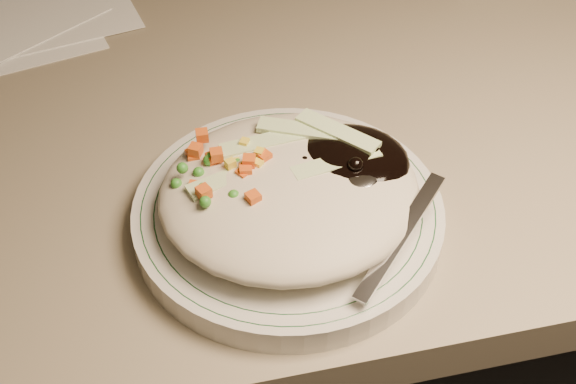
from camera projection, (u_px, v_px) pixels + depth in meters
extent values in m
cube|color=gray|center=(347.00, 65.00, 0.80)|extent=(1.40, 0.70, 0.04)
cylinder|color=silver|center=(288.00, 216.00, 0.61)|extent=(0.23, 0.23, 0.02)
torus|color=#144723|center=(288.00, 207.00, 0.60)|extent=(0.22, 0.22, 0.00)
torus|color=#144723|center=(288.00, 207.00, 0.60)|extent=(0.20, 0.20, 0.00)
ellipsoid|color=#B7AD95|center=(290.00, 193.00, 0.58)|extent=(0.19, 0.18, 0.04)
ellipsoid|color=black|center=(344.00, 165.00, 0.60)|extent=(0.10, 0.09, 0.03)
ellipsoid|color=orange|center=(224.00, 182.00, 0.59)|extent=(0.08, 0.08, 0.02)
sphere|color=black|center=(304.00, 163.00, 0.59)|extent=(0.01, 0.01, 0.01)
sphere|color=black|center=(340.00, 152.00, 0.60)|extent=(0.01, 0.01, 0.01)
sphere|color=black|center=(373.00, 150.00, 0.59)|extent=(0.01, 0.01, 0.01)
sphere|color=black|center=(359.00, 146.00, 0.60)|extent=(0.01, 0.01, 0.01)
sphere|color=black|center=(355.00, 165.00, 0.58)|extent=(0.01, 0.01, 0.01)
sphere|color=black|center=(340.00, 159.00, 0.59)|extent=(0.01, 0.01, 0.01)
sphere|color=black|center=(350.00, 147.00, 0.60)|extent=(0.01, 0.01, 0.01)
cube|color=#D15117|center=(217.00, 155.00, 0.58)|extent=(0.01, 0.01, 0.01)
cube|color=#D15117|center=(244.00, 183.00, 0.57)|extent=(0.01, 0.01, 0.01)
cube|color=#D15117|center=(196.00, 150.00, 0.59)|extent=(0.01, 0.01, 0.01)
cube|color=#D15117|center=(249.00, 161.00, 0.58)|extent=(0.01, 0.01, 0.01)
cube|color=#D15117|center=(246.00, 171.00, 0.57)|extent=(0.01, 0.01, 0.01)
cube|color=#D15117|center=(193.00, 155.00, 0.60)|extent=(0.01, 0.01, 0.01)
cube|color=#D15117|center=(213.00, 158.00, 0.58)|extent=(0.01, 0.01, 0.01)
cube|color=#D15117|center=(244.00, 175.00, 0.57)|extent=(0.01, 0.01, 0.01)
cube|color=#D15117|center=(264.00, 157.00, 0.58)|extent=(0.01, 0.01, 0.01)
cube|color=#D15117|center=(202.00, 136.00, 0.59)|extent=(0.01, 0.01, 0.01)
cube|color=#D15117|center=(204.00, 192.00, 0.56)|extent=(0.01, 0.01, 0.01)
cube|color=#D15117|center=(253.00, 198.00, 0.55)|extent=(0.01, 0.01, 0.01)
cube|color=#D15117|center=(195.00, 188.00, 0.57)|extent=(0.01, 0.01, 0.01)
cube|color=#D15117|center=(195.00, 159.00, 0.60)|extent=(0.01, 0.01, 0.01)
sphere|color=#388C28|center=(243.00, 167.00, 0.58)|extent=(0.01, 0.01, 0.01)
sphere|color=#388C28|center=(205.00, 202.00, 0.55)|extent=(0.01, 0.01, 0.01)
sphere|color=#388C28|center=(199.00, 172.00, 0.58)|extent=(0.01, 0.01, 0.01)
sphere|color=#388C28|center=(182.00, 168.00, 0.57)|extent=(0.01, 0.01, 0.01)
sphere|color=#388C28|center=(238.00, 164.00, 0.59)|extent=(0.01, 0.01, 0.01)
sphere|color=#388C28|center=(255.00, 195.00, 0.57)|extent=(0.01, 0.01, 0.01)
sphere|color=#388C28|center=(224.00, 178.00, 0.58)|extent=(0.01, 0.01, 0.01)
sphere|color=#388C28|center=(219.00, 198.00, 0.57)|extent=(0.01, 0.01, 0.01)
sphere|color=#388C28|center=(176.00, 184.00, 0.57)|extent=(0.01, 0.01, 0.01)
sphere|color=#388C28|center=(211.00, 157.00, 0.58)|extent=(0.01, 0.01, 0.01)
sphere|color=#388C28|center=(209.00, 160.00, 0.58)|extent=(0.01, 0.01, 0.01)
sphere|color=#388C28|center=(203.00, 188.00, 0.57)|extent=(0.01, 0.01, 0.01)
sphere|color=#388C28|center=(234.00, 195.00, 0.56)|extent=(0.01, 0.01, 0.01)
sphere|color=#388C28|center=(265.00, 146.00, 0.60)|extent=(0.01, 0.01, 0.01)
cube|color=yellow|center=(236.00, 164.00, 0.59)|extent=(0.01, 0.01, 0.01)
cube|color=yellow|center=(258.00, 165.00, 0.58)|extent=(0.01, 0.01, 0.01)
cube|color=yellow|center=(221.00, 163.00, 0.59)|extent=(0.01, 0.01, 0.01)
cube|color=yellow|center=(230.00, 164.00, 0.58)|extent=(0.01, 0.01, 0.01)
cube|color=yellow|center=(224.00, 180.00, 0.58)|extent=(0.01, 0.01, 0.01)
cube|color=yellow|center=(259.00, 153.00, 0.58)|extent=(0.01, 0.01, 0.01)
cube|color=yellow|center=(245.00, 144.00, 0.59)|extent=(0.01, 0.01, 0.01)
cube|color=yellow|center=(237.00, 179.00, 0.58)|extent=(0.01, 0.01, 0.01)
cube|color=#B2D18C|center=(265.00, 142.00, 0.60)|extent=(0.07, 0.02, 0.00)
cube|color=#B2D18C|center=(302.00, 130.00, 0.60)|extent=(0.07, 0.04, 0.00)
cube|color=#B2D18C|center=(232.00, 177.00, 0.57)|extent=(0.07, 0.03, 0.00)
cube|color=#B2D18C|center=(338.00, 132.00, 0.60)|extent=(0.06, 0.06, 0.00)
cube|color=#B2D18C|center=(298.00, 186.00, 0.57)|extent=(0.07, 0.04, 0.00)
cube|color=#B2D18C|center=(336.00, 163.00, 0.58)|extent=(0.07, 0.03, 0.00)
ellipsoid|color=silver|center=(357.00, 176.00, 0.58)|extent=(0.06, 0.06, 0.01)
cube|color=silver|center=(401.00, 236.00, 0.55)|extent=(0.09, 0.09, 0.03)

